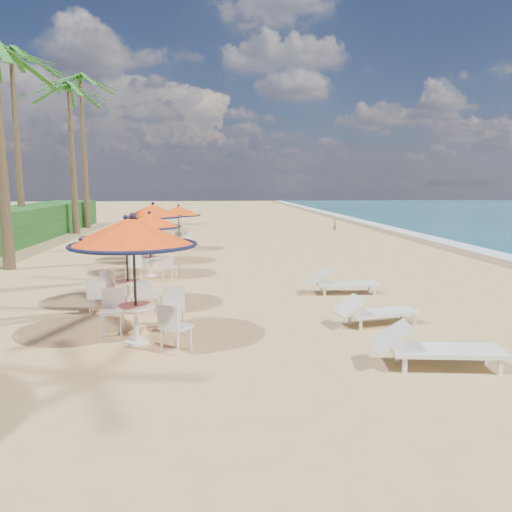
{
  "coord_description": "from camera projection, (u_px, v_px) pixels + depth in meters",
  "views": [
    {
      "loc": [
        -3.21,
        -9.31,
        3.08
      ],
      "look_at": [
        -1.98,
        3.57,
        1.2
      ],
      "focal_mm": 35.0,
      "sensor_mm": 36.0,
      "label": 1
    }
  ],
  "objects": [
    {
      "name": "ground",
      "position": [
        372.0,
        340.0,
        9.91
      ],
      "size": [
        160.0,
        160.0,
        0.0
      ],
      "primitive_type": "plane",
      "color": "tan",
      "rests_on": "ground"
    },
    {
      "name": "foam_strip",
      "position": [
        512.0,
        259.0,
        20.64
      ],
      "size": [
        1.2,
        140.0,
        0.04
      ],
      "primitive_type": "cube",
      "color": "white",
      "rests_on": "ground"
    },
    {
      "name": "wetsand_band",
      "position": [
        492.0,
        259.0,
        20.55
      ],
      "size": [
        1.4,
        140.0,
        0.02
      ],
      "primitive_type": "cube",
      "color": "olive",
      "rests_on": "ground"
    },
    {
      "name": "station_0",
      "position": [
        137.0,
        248.0,
        9.55
      ],
      "size": [
        2.43,
        2.43,
        2.54
      ],
      "color": "black",
      "rests_on": "ground"
    },
    {
      "name": "station_1",
      "position": [
        124.0,
        240.0,
        12.22
      ],
      "size": [
        2.23,
        2.23,
        2.33
      ],
      "color": "black",
      "rests_on": "ground"
    },
    {
      "name": "station_2",
      "position": [
        150.0,
        229.0,
        16.54
      ],
      "size": [
        2.1,
        2.1,
        2.19
      ],
      "color": "black",
      "rests_on": "ground"
    },
    {
      "name": "station_3",
      "position": [
        152.0,
        218.0,
        19.4
      ],
      "size": [
        2.29,
        2.29,
        2.38
      ],
      "color": "black",
      "rests_on": "ground"
    },
    {
      "name": "station_4",
      "position": [
        179.0,
        216.0,
        23.3
      ],
      "size": [
        2.05,
        2.05,
        2.13
      ],
      "color": "black",
      "rests_on": "ground"
    },
    {
      "name": "lounger_near",
      "position": [
        434.0,
        347.0,
        8.36
      ],
      "size": [
        2.24,
        0.97,
        0.78
      ],
      "rotation": [
        0.0,
        0.0,
        -0.14
      ],
      "color": "white",
      "rests_on": "ground"
    },
    {
      "name": "lounger_mid",
      "position": [
        374.0,
        311.0,
        10.92
      ],
      "size": [
        1.98,
        0.98,
        0.68
      ],
      "rotation": [
        0.0,
        0.0,
        0.22
      ],
      "color": "white",
      "rests_on": "ground"
    },
    {
      "name": "lounger_far",
      "position": [
        340.0,
        282.0,
        14.03
      ],
      "size": [
        2.01,
        0.67,
        0.72
      ],
      "rotation": [
        0.0,
        0.0,
        -0.02
      ],
      "color": "white",
      "rests_on": "ground"
    },
    {
      "name": "palm_5",
      "position": [
        12.0,
        64.0,
        26.84
      ],
      "size": [
        5.0,
        5.0,
        10.35
      ],
      "color": "brown",
      "rests_on": "ground"
    },
    {
      "name": "palm_6",
      "position": [
        69.0,
        97.0,
        29.8
      ],
      "size": [
        5.0,
        5.0,
        9.02
      ],
      "color": "brown",
      "rests_on": "ground"
    },
    {
      "name": "palm_7",
      "position": [
        81.0,
        87.0,
        33.58
      ],
      "size": [
        5.0,
        5.0,
        10.38
      ],
      "color": "brown",
      "rests_on": "ground"
    },
    {
      "name": "person",
      "position": [
        335.0,
        225.0,
        32.51
      ],
      "size": [
        0.26,
        0.33,
        0.82
      ],
      "primitive_type": "imported",
      "rotation": [
        0.0,
        0.0,
        1.78
      ],
      "color": "#8F6B49",
      "rests_on": "ground"
    }
  ]
}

